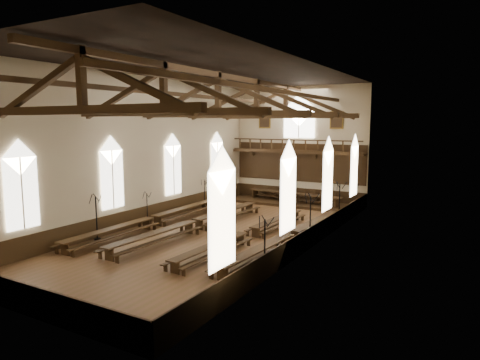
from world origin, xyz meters
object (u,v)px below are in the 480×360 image
(refectory_row_d, at_px, (291,236))
(candelabrum_left_far, at_px, (205,199))
(candelabrum_left_near, at_px, (97,226))
(candelabrum_right_near, at_px, (265,256))
(candelabrum_right_far, at_px, (339,210))
(refectory_row_a, at_px, (152,219))
(refectory_row_b, at_px, (194,223))
(dais, at_px, (293,203))
(refectory_row_c, at_px, (248,233))
(candelabrum_left_mid, at_px, (147,215))
(high_table, at_px, (293,194))
(candelabrum_right_mid, at_px, (310,228))

(refectory_row_d, distance_m, candelabrum_left_far, 12.19)
(candelabrum_left_far, bearing_deg, candelabrum_left_near, -90.00)
(candelabrum_right_near, relative_size, candelabrum_right_far, 0.93)
(refectory_row_d, relative_size, candelabrum_right_far, 4.91)
(refectory_row_a, height_order, refectory_row_b, refectory_row_b)
(dais, bearing_deg, refectory_row_c, -79.93)
(candelabrum_left_near, height_order, candelabrum_left_far, candelabrum_left_near)
(candelabrum_left_mid, bearing_deg, dais, 63.85)
(refectory_row_d, height_order, dais, refectory_row_d)
(refectory_row_a, distance_m, high_table, 13.12)
(refectory_row_d, xyz_separation_m, candelabrum_right_far, (0.74, 6.66, 0.35))
(candelabrum_left_mid, distance_m, candelabrum_right_mid, 11.19)
(refectory_row_a, xyz_separation_m, candelabrum_left_near, (-0.78, -3.95, 0.29))
(high_table, height_order, candelabrum_left_near, candelabrum_left_near)
(refectory_row_b, height_order, dais, refectory_row_b)
(refectory_row_c, xyz_separation_m, candelabrum_left_mid, (-7.85, 0.08, 0.21))
(candelabrum_right_near, relative_size, candelabrum_right_mid, 0.94)
(refectory_row_b, distance_m, candelabrum_right_far, 10.09)
(candelabrum_left_mid, bearing_deg, candelabrum_right_near, -21.97)
(dais, relative_size, candelabrum_right_far, 3.93)
(refectory_row_b, distance_m, candelabrum_left_far, 7.75)
(refectory_row_c, height_order, candelabrum_left_mid, candelabrum_left_mid)
(refectory_row_b, height_order, candelabrum_left_near, candelabrum_left_near)
(candelabrum_left_mid, xyz_separation_m, candelabrum_right_mid, (11.10, 1.40, 0.18))
(candelabrum_left_near, bearing_deg, candelabrum_left_mid, 90.00)
(candelabrum_right_mid, bearing_deg, dais, 117.39)
(refectory_row_b, bearing_deg, refectory_row_a, -170.38)
(dais, bearing_deg, candelabrum_right_far, -40.89)
(candelabrum_right_near, height_order, candelabrum_right_mid, candelabrum_right_mid)
(refectory_row_d, distance_m, candelabrum_right_mid, 1.27)
(refectory_row_c, bearing_deg, candelabrum_left_mid, 179.42)
(candelabrum_left_mid, relative_size, candelabrum_left_far, 0.99)
(refectory_row_c, relative_size, dais, 1.20)
(refectory_row_a, relative_size, refectory_row_b, 0.99)
(refectory_row_a, distance_m, refectory_row_c, 7.08)
(refectory_row_d, xyz_separation_m, dais, (-4.61, 11.29, -0.42))
(dais, distance_m, candelabrum_right_mid, 11.65)
(candelabrum_left_mid, bearing_deg, candelabrum_left_far, 90.00)
(candelabrum_right_mid, bearing_deg, candelabrum_right_far, 90.00)
(refectory_row_c, height_order, candelabrum_left_near, candelabrum_left_near)
(candelabrum_left_near, bearing_deg, candelabrum_left_far, 90.00)
(refectory_row_c, xyz_separation_m, candelabrum_left_near, (-7.85, -4.28, 0.35))
(refectory_row_a, bearing_deg, candelabrum_right_near, -21.51)
(refectory_row_b, relative_size, candelabrum_right_mid, 5.03)
(candelabrum_right_near, distance_m, candelabrum_right_mid, 5.88)
(refectory_row_a, bearing_deg, candelabrum_left_far, 96.13)
(high_table, bearing_deg, candelabrum_right_far, -40.89)
(refectory_row_c, xyz_separation_m, candelabrum_right_far, (3.25, 7.17, 0.40))
(refectory_row_a, distance_m, candelabrum_right_far, 12.76)
(candelabrum_left_near, bearing_deg, refectory_row_a, 78.83)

